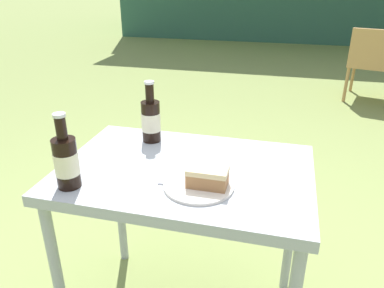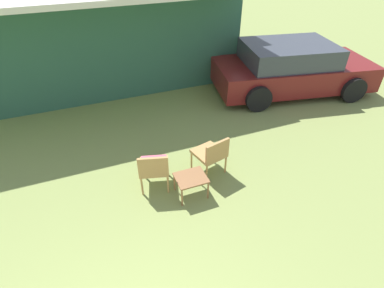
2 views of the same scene
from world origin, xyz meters
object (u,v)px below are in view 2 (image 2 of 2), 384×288
at_px(parked_car, 291,68).
at_px(wicker_chair_cushioned, 154,166).
at_px(wicker_chair_plain, 212,153).
at_px(garden_side_table, 191,179).

xyz_separation_m(parked_car, wicker_chair_cushioned, (-4.71, -2.47, -0.19)).
bearing_deg(wicker_chair_cushioned, wicker_chair_plain, -165.69).
distance_m(parked_car, wicker_chair_cushioned, 5.33).
bearing_deg(wicker_chair_plain, parked_car, -159.17).
xyz_separation_m(parked_car, wicker_chair_plain, (-3.60, -2.50, -0.19)).
bearing_deg(parked_car, garden_side_table, -134.44).
bearing_deg(wicker_chair_plain, wicker_chair_cushioned, -15.08).
bearing_deg(wicker_chair_cushioned, parked_car, -136.85).
distance_m(wicker_chair_plain, garden_side_table, 0.72).
height_order(wicker_chair_cushioned, wicker_chair_plain, same).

